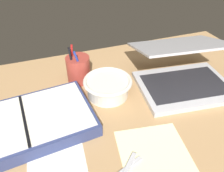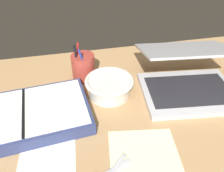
# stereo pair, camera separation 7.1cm
# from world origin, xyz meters

# --- Properties ---
(desk_top) EXTENTS (1.40, 1.00, 0.02)m
(desk_top) POSITION_xyz_m (0.00, 0.00, 0.01)
(desk_top) COLOR tan
(desk_top) RESTS_ON ground
(laptop) EXTENTS (0.37, 0.37, 0.17)m
(laptop) POSITION_xyz_m (0.28, 0.12, 0.07)
(laptop) COLOR #B7B7BC
(laptop) RESTS_ON desk_top
(bowl) EXTENTS (0.17, 0.17, 0.07)m
(bowl) POSITION_xyz_m (-0.01, 0.16, 0.06)
(bowl) COLOR silver
(bowl) RESTS_ON desk_top
(pen_cup) EXTENTS (0.09, 0.09, 0.15)m
(pen_cup) POSITION_xyz_m (-0.08, 0.28, 0.07)
(pen_cup) COLOR #9E382D
(pen_cup) RESTS_ON desk_top
(planner) EXTENTS (0.41, 0.28, 0.04)m
(planner) POSITION_xyz_m (-0.29, 0.08, 0.04)
(planner) COLOR navy
(planner) RESTS_ON desk_top
(paper_sheet_front) EXTENTS (0.23, 0.31, 0.00)m
(paper_sheet_front) POSITION_xyz_m (0.02, -0.17, 0.02)
(paper_sheet_front) COLOR #F4EFB2
(paper_sheet_front) RESTS_ON desk_top
(paper_sheet_beside_planner) EXTENTS (0.17, 0.29, 0.00)m
(paper_sheet_beside_planner) POSITION_xyz_m (-0.22, -0.09, 0.02)
(paper_sheet_beside_planner) COLOR silver
(paper_sheet_beside_planner) RESTS_ON desk_top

